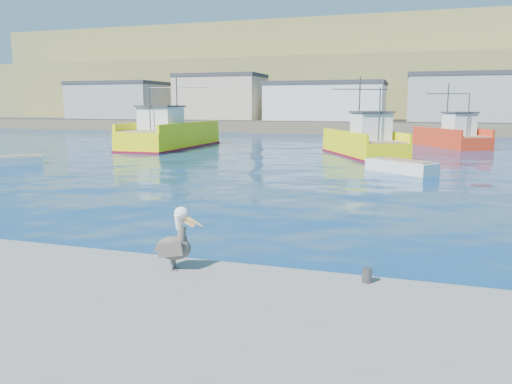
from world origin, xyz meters
TOP-DOWN VIEW (x-y plane):
  - ground at (0.00, 0.00)m, footprint 260.00×260.00m
  - dock_bollards at (0.60, -3.40)m, footprint 36.20×0.20m
  - far_shore at (0.00, 109.20)m, footprint 200.00×81.00m
  - trawler_yellow_a at (-18.66, 30.08)m, footprint 6.24×13.65m
  - trawler_yellow_b at (-0.08, 27.52)m, footprint 7.90×10.75m
  - boat_orange at (7.24, 38.78)m, footprint 7.10×9.35m
  - skiff_left at (-22.31, 14.03)m, footprint 3.26×3.54m
  - skiff_mid at (3.06, 18.06)m, footprint 4.42×3.88m
  - pelican at (-1.05, -3.83)m, footprint 1.14×0.58m

SIDE VIEW (x-z plane):
  - ground at x=0.00m, z-range 0.00..0.00m
  - skiff_left at x=-22.31m, z-range -0.14..0.64m
  - skiff_mid at x=3.06m, z-range -0.17..0.78m
  - dock_bollards at x=0.60m, z-range 0.50..0.80m
  - trawler_yellow_b at x=-0.08m, z-range -2.21..4.18m
  - boat_orange at x=7.24m, z-range -2.02..4.13m
  - pelican at x=-1.05m, z-range 0.40..1.80m
  - trawler_yellow_a at x=-18.66m, z-range -2.24..4.58m
  - far_shore at x=0.00m, z-range -3.02..20.98m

